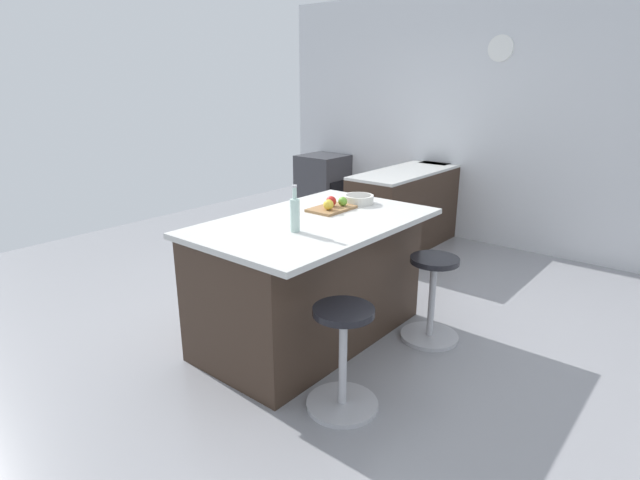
# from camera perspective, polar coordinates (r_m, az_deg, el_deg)

# --- Properties ---
(ground_plane) EXTENTS (7.62, 7.62, 0.00)m
(ground_plane) POSITION_cam_1_polar(r_m,az_deg,el_deg) (4.29, -0.78, -8.67)
(ground_plane) COLOR gray
(interior_partition_left) EXTENTS (0.15, 5.38, 2.88)m
(interior_partition_left) POSITION_cam_1_polar(r_m,az_deg,el_deg) (6.38, 16.92, 12.81)
(interior_partition_left) COLOR silver
(interior_partition_left) RESTS_ON ground_plane
(sink_cabinet) EXTENTS (2.53, 0.60, 1.19)m
(sink_cabinet) POSITION_cam_1_polar(r_m,az_deg,el_deg) (6.39, 11.68, 4.27)
(sink_cabinet) COLOR #38281E
(sink_cabinet) RESTS_ON ground_plane
(oven_range) EXTENTS (0.60, 0.61, 0.88)m
(oven_range) POSITION_cam_1_polar(r_m,az_deg,el_deg) (7.26, 0.35, 6.07)
(oven_range) COLOR #38383D
(oven_range) RESTS_ON ground_plane
(kitchen_island) EXTENTS (1.76, 1.11, 0.94)m
(kitchen_island) POSITION_cam_1_polar(r_m,az_deg,el_deg) (3.81, -1.13, -4.37)
(kitchen_island) COLOR #38281E
(kitchen_island) RESTS_ON ground_plane
(stool_by_window) EXTENTS (0.44, 0.44, 0.66)m
(stool_by_window) POSITION_cam_1_polar(r_m,az_deg,el_deg) (3.93, 12.45, -6.72)
(stool_by_window) COLOR #B7B7BC
(stool_by_window) RESTS_ON ground_plane
(stool_middle) EXTENTS (0.44, 0.44, 0.66)m
(stool_middle) POSITION_cam_1_polar(r_m,az_deg,el_deg) (3.09, 2.58, -13.50)
(stool_middle) COLOR #B7B7BC
(stool_middle) RESTS_ON ground_plane
(cutting_board) EXTENTS (0.36, 0.24, 0.02)m
(cutting_board) POSITION_cam_1_polar(r_m,az_deg,el_deg) (3.91, 1.30, 3.54)
(cutting_board) COLOR olive
(cutting_board) RESTS_ON kitchen_island
(apple_red) EXTENTS (0.08, 0.08, 0.08)m
(apple_red) POSITION_cam_1_polar(r_m,az_deg,el_deg) (3.93, 1.25, 4.37)
(apple_red) COLOR red
(apple_red) RESTS_ON cutting_board
(apple_green) EXTENTS (0.07, 0.07, 0.07)m
(apple_green) POSITION_cam_1_polar(r_m,az_deg,el_deg) (3.95, 2.57, 4.36)
(apple_green) COLOR #609E2D
(apple_green) RESTS_ON cutting_board
(apple_yellow) EXTENTS (0.08, 0.08, 0.08)m
(apple_yellow) POSITION_cam_1_polar(r_m,az_deg,el_deg) (3.82, 0.96, 3.99)
(apple_yellow) COLOR gold
(apple_yellow) RESTS_ON cutting_board
(water_bottle) EXTENTS (0.06, 0.06, 0.31)m
(water_bottle) POSITION_cam_1_polar(r_m,az_deg,el_deg) (3.32, -2.83, 2.98)
(water_bottle) COLOR silver
(water_bottle) RESTS_ON kitchen_island
(fruit_bowl) EXTENTS (0.24, 0.24, 0.07)m
(fruit_bowl) POSITION_cam_1_polar(r_m,az_deg,el_deg) (4.11, 4.33, 4.64)
(fruit_bowl) COLOR silver
(fruit_bowl) RESTS_ON kitchen_island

